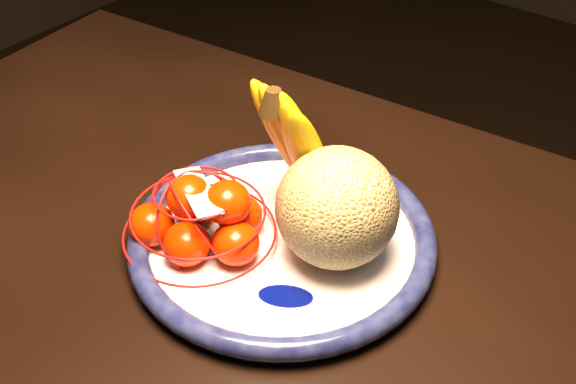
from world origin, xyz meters
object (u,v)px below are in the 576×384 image
Objects in this scene: mandarin_bag at (202,219)px; cantaloupe at (337,208)px; fruit_bowl at (282,238)px; banana_bunch at (301,143)px.

cantaloupe is at bearing 30.29° from mandarin_bag.
fruit_bowl is at bearing -163.89° from cantaloupe.
banana_bunch is (-0.02, 0.05, 0.09)m from fruit_bowl.
cantaloupe is at bearing -8.55° from banana_bunch.
banana_bunch reaches higher than cantaloupe.
banana_bunch reaches higher than mandarin_bag.
banana_bunch reaches higher than fruit_bowl.
fruit_bowl is 0.10m from banana_bunch.
fruit_bowl is 2.65× the size of cantaloupe.
fruit_bowl is at bearing 40.33° from mandarin_bag.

